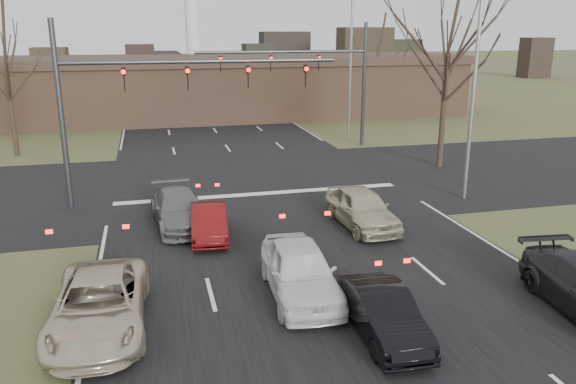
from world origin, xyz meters
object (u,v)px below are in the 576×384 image
Objects in this scene: mast_arm_near at (140,89)px; car_white_sedan at (300,270)px; building at (227,87)px; car_grey_ahead at (179,209)px; car_silver_suv at (99,305)px; streetlight_right_near at (471,76)px; car_red_ahead at (209,222)px; streetlight_right_far at (348,58)px; mast_arm_far at (323,70)px; car_black_hatch at (383,313)px; car_silver_ahead at (362,208)px.

mast_arm_near is 2.61× the size of car_white_sedan.
building is at bearing 87.80° from car_white_sedan.
car_grey_ahead is at bearing -101.87° from building.
streetlight_right_near is at bearing 30.54° from car_silver_suv.
car_white_sedan is (5.55, 0.63, 0.08)m from car_silver_suv.
streetlight_right_near is (14.05, -3.00, 0.51)m from mast_arm_near.
streetlight_right_near is at bearing 15.10° from car_red_ahead.
car_red_ahead is at bearing -122.75° from streetlight_right_far.
streetlight_right_far is at bearing 60.08° from car_silver_suv.
mast_arm_far reaches higher than car_black_hatch.
mast_arm_far is at bearing 75.89° from car_silver_ahead.
mast_arm_near reaches higher than car_white_sedan.
streetlight_right_far is 23.32m from car_red_ahead.
car_black_hatch is at bearing -66.79° from mast_arm_near.
car_white_sedan is 6.57m from car_silver_ahead.
building reaches higher than car_silver_suv.
mast_arm_far is 17.48m from car_grey_ahead.
building is 4.24× the size of streetlight_right_far.
car_black_hatch is 8.92m from car_red_ahead.
mast_arm_far reaches higher than car_grey_ahead.
car_silver_suv is at bearing -170.95° from car_white_sedan.
mast_arm_far is (4.18, -15.00, 2.35)m from building.
mast_arm_far reaches higher than car_silver_suv.
car_silver_suv reaches higher than car_grey_ahead.
car_red_ahead is 6.01m from car_silver_ahead.
streetlight_right_far is 2.09× the size of car_grey_ahead.
car_silver_suv is at bearing -96.42° from mast_arm_near.
car_black_hatch is 10.81m from car_grey_ahead.
building is at bearing 85.34° from car_red_ahead.
car_silver_ahead reaches higher than car_red_ahead.
car_grey_ahead is at bearing -177.60° from streetlight_right_near.
mast_arm_near is 7.18m from car_red_ahead.
car_white_sedan reaches higher than car_silver_ahead.
mast_arm_near is at bearing 144.24° from car_silver_ahead.
mast_arm_far reaches higher than car_silver_ahead.
mast_arm_far is 2.48× the size of car_silver_ahead.
mast_arm_far reaches higher than car_white_sedan.
car_silver_ahead is (-3.18, -15.41, -4.25)m from mast_arm_far.
mast_arm_near is 12.17m from car_silver_suv.
mast_arm_far is 22.26m from car_white_sedan.
streetlight_right_near is 2.63× the size of car_black_hatch.
car_white_sedan is (-9.77, -7.66, -4.80)m from streetlight_right_near.
car_white_sedan is at bearing -112.62° from streetlight_right_far.
mast_arm_near is at bearing -106.13° from building.
building reaches higher than car_grey_ahead.
car_black_hatch is 1.03× the size of car_red_ahead.
mast_arm_far is at bearing 48.15° from car_grey_ahead.
car_red_ahead is at bearing -169.65° from streetlight_right_near.
mast_arm_near is at bearing 104.27° from car_grey_ahead.
car_black_hatch is (-8.82, -27.36, -4.96)m from streetlight_right_far.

